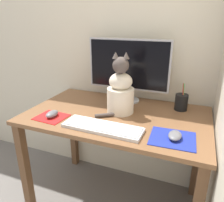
{
  "coord_description": "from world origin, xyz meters",
  "views": [
    {
      "loc": [
        0.44,
        -1.18,
        1.28
      ],
      "look_at": [
        0.01,
        -0.09,
        0.84
      ],
      "focal_mm": 35.0,
      "sensor_mm": 36.0,
      "label": 1
    }
  ],
  "objects": [
    {
      "name": "monitor",
      "position": [
        -0.01,
        0.24,
        0.96
      ],
      "size": [
        0.57,
        0.17,
        0.44
      ],
      "color": "#B2B2B7",
      "rests_on": "desk"
    },
    {
      "name": "keyboard",
      "position": [
        -0.0,
        -0.22,
        0.73
      ],
      "size": [
        0.44,
        0.15,
        0.02
      ],
      "rotation": [
        0.0,
        0.0,
        -0.03
      ],
      "color": "silver",
      "rests_on": "desk"
    },
    {
      "name": "computer_mouse_right",
      "position": [
        0.38,
        -0.18,
        0.74
      ],
      "size": [
        0.06,
        0.1,
        0.03
      ],
      "color": "slate",
      "rests_on": "mousepad_right"
    },
    {
      "name": "computer_mouse_left",
      "position": [
        -0.34,
        -0.2,
        0.74
      ],
      "size": [
        0.06,
        0.1,
        0.04
      ],
      "color": "slate",
      "rests_on": "mousepad_left"
    },
    {
      "name": "pen_cup",
      "position": [
        0.37,
        0.21,
        0.78
      ],
      "size": [
        0.08,
        0.08,
        0.18
      ],
      "color": "black",
      "rests_on": "desk"
    },
    {
      "name": "mousepad_right",
      "position": [
        0.37,
        -0.19,
        0.72
      ],
      "size": [
        0.23,
        0.2,
        0.0
      ],
      "rotation": [
        0.0,
        0.0,
        0.05
      ],
      "color": "#1E2D9E",
      "rests_on": "desk"
    },
    {
      "name": "desk",
      "position": [
        0.0,
        0.0,
        0.61
      ],
      "size": [
        1.12,
        0.68,
        0.72
      ],
      "color": "brown",
      "rests_on": "ground_plane"
    },
    {
      "name": "cat",
      "position": [
        0.01,
        0.03,
        0.86
      ],
      "size": [
        0.22,
        0.26,
        0.38
      ],
      "rotation": [
        0.0,
        0.0,
        0.26
      ],
      "color": "beige",
      "rests_on": "desk"
    },
    {
      "name": "ground_plane",
      "position": [
        0.0,
        0.0,
        0.0
      ],
      "size": [
        12.0,
        12.0,
        0.0
      ],
      "primitive_type": "plane",
      "color": "slate"
    },
    {
      "name": "mousepad_left",
      "position": [
        -0.35,
        -0.2,
        0.72
      ],
      "size": [
        0.19,
        0.17,
        0.0
      ],
      "rotation": [
        0.0,
        0.0,
        -0.07
      ],
      "color": "red",
      "rests_on": "desk"
    },
    {
      "name": "wall_back",
      "position": [
        0.0,
        0.37,
        1.25
      ],
      "size": [
        7.0,
        0.04,
        2.5
      ],
      "color": "beige",
      "rests_on": "ground_plane"
    }
  ]
}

